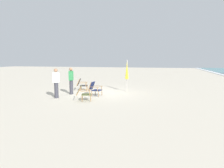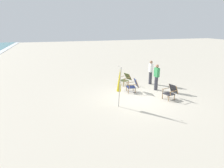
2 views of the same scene
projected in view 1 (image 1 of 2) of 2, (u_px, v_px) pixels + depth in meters
ground_plane at (101, 93)px, 12.74m from camera, size 80.00×80.00×0.00m
beach_chair_far_center at (94, 88)px, 11.72m from camera, size 0.66×0.76×0.81m
beach_chair_back_left at (81, 84)px, 13.73m from camera, size 0.73×0.83×0.80m
beach_chair_back_right at (83, 93)px, 10.24m from camera, size 0.81×0.91×0.78m
umbrella_furled_yellow at (127, 71)px, 13.15m from camera, size 0.40×0.26×2.11m
person_near_chairs at (71, 81)px, 12.10m from camera, size 0.36×0.24×1.63m
person_by_waterline at (56, 83)px, 10.91m from camera, size 0.36×0.25×1.63m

